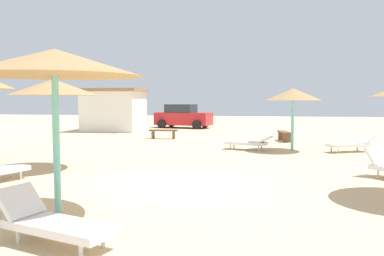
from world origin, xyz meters
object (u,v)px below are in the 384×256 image
lounger_0 (351,144)px  lounger_5 (249,143)px  parasol_0 (293,95)px  parked_car (183,117)px  parasol_4 (53,88)px  bench_1 (163,132)px  parasol_3 (55,63)px  bench_0 (284,134)px  beach_cabana (114,109)px  lounger_3 (52,222)px

lounger_0 → lounger_5: (-3.99, -0.06, -0.01)m
parasol_0 → parked_car: bearing=119.8°
lounger_5 → parked_car: 13.07m
parasol_4 → parked_car: (0.56, 17.44, -1.61)m
lounger_5 → bench_1: size_ratio=1.32×
parasol_3 → parasol_4: bearing=119.1°
parasol_3 → bench_1: (-1.46, 13.89, -2.37)m
bench_0 → lounger_5: bearing=-113.3°
parasol_3 → lounger_5: parasol_3 is taller
parasol_3 → parasol_4: size_ratio=1.14×
parasol_4 → lounger_0: (9.66, 5.47, -2.12)m
parasol_0 → parked_car: 13.80m
bench_1 → beach_cabana: beach_cabana is taller
bench_0 → bench_1: size_ratio=1.01×
parasol_3 → bench_0: 14.74m
parasol_4 → parasol_0: bearing=36.8°
lounger_5 → bench_0: 4.11m
parasol_4 → lounger_0: size_ratio=1.35×
parasol_0 → parasol_4: size_ratio=0.94×
parasol_0 → lounger_3: size_ratio=1.28×
lounger_5 → beach_cabana: beach_cabana is taller
parasol_3 → beach_cabana: parasol_3 is taller
parasol_4 → lounger_0: 11.30m
lounger_0 → bench_0: lounger_0 is taller
lounger_0 → lounger_5: 3.99m
beach_cabana → lounger_3: bearing=-71.8°
parasol_0 → bench_1: parasol_0 is taller
parked_car → lounger_5: bearing=-67.0°
lounger_3 → beach_cabana: bearing=108.2°
parasol_4 → lounger_5: parasol_4 is taller
lounger_0 → beach_cabana: bearing=146.6°
bench_0 → bench_1: bearing=178.7°
parasol_4 → parasol_3: bearing=-60.9°
lounger_0 → parasol_0: bearing=178.4°
bench_1 → parked_car: (-0.51, 8.11, 0.48)m
parasol_0 → parked_car: size_ratio=0.59×
parasol_3 → lounger_5: bearing=72.6°
lounger_0 → bench_0: size_ratio=1.29×
parasol_3 → lounger_0: parasol_3 is taller
lounger_0 → beach_cabana: size_ratio=0.51×
lounger_5 → parasol_0: bearing=4.0°
lounger_3 → beach_cabana: size_ratio=0.50×
parked_car → beach_cabana: bearing=-140.2°
lounger_0 → bench_0: 4.40m
parasol_0 → parasol_3: parasol_3 is taller
bench_0 → beach_cabana: beach_cabana is taller
lounger_0 → bench_0: bearing=122.5°
lounger_0 → bench_1: 9.41m
parked_car → beach_cabana: 5.23m
parked_car → parasol_4: bearing=-91.9°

